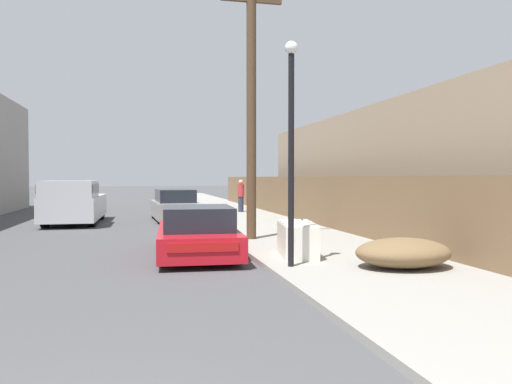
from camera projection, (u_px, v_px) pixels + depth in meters
sidewalk_curb at (231, 212)px, 26.44m from camera, size 4.20×63.00×0.12m
discarded_fridge at (297, 239)px, 11.42m from camera, size 1.00×1.81×0.80m
parked_sports_car_red at (197, 233)px, 12.16m from camera, size 2.09×4.60×1.23m
car_parked_mid at (175, 206)px, 22.12m from camera, size 2.06×4.72×1.39m
pickup_truck at (74, 202)px, 20.43m from camera, size 2.13×5.56×1.79m
utility_pole at (251, 103)px, 14.48m from camera, size 1.80×0.28×7.69m
street_lamp at (291, 136)px, 9.99m from camera, size 0.26×0.26×4.52m
brush_pile at (403, 253)px, 9.93m from camera, size 1.94×1.50×0.59m
wooden_fence at (299, 198)px, 21.32m from camera, size 0.08×35.77×1.84m
building_right_house at (434, 170)px, 18.29m from camera, size 6.00×21.46×4.35m
pedestrian at (241, 195)px, 25.98m from camera, size 0.34×0.34×1.67m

